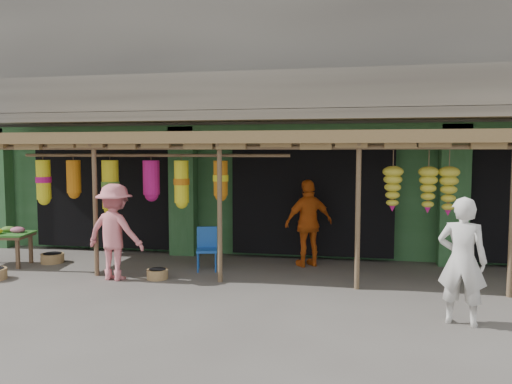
% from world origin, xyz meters
% --- Properties ---
extents(ground, '(80.00, 80.00, 0.00)m').
position_xyz_m(ground, '(0.00, 0.00, 0.00)').
color(ground, '#514C47').
rests_on(ground, ground).
extents(building, '(16.40, 6.80, 7.00)m').
position_xyz_m(building, '(-0.00, 4.87, 3.37)').
color(building, gray).
rests_on(building, ground).
extents(awning, '(14.00, 2.70, 2.79)m').
position_xyz_m(awning, '(-0.14, 0.80, 2.58)').
color(awning, brown).
rests_on(awning, ground).
extents(blue_chair, '(0.51, 0.52, 0.87)m').
position_xyz_m(blue_chair, '(-2.02, 0.69, 0.49)').
color(blue_chair, blue).
rests_on(blue_chair, ground).
extents(basket_left, '(0.59, 0.59, 0.20)m').
position_xyz_m(basket_left, '(-5.52, 0.65, 0.10)').
color(basket_left, olive).
rests_on(basket_left, ground).
extents(basket_right, '(0.54, 0.54, 0.18)m').
position_xyz_m(basket_right, '(-2.73, -0.22, 0.09)').
color(basket_right, '#A27C4B').
rests_on(basket_right, ground).
extents(person_front, '(0.75, 0.60, 1.80)m').
position_xyz_m(person_front, '(2.42, -1.76, 0.90)').
color(person_front, silver).
rests_on(person_front, ground).
extents(person_vendor, '(1.15, 0.96, 1.84)m').
position_xyz_m(person_vendor, '(0.00, 1.42, 0.92)').
color(person_vendor, '#CE5613').
rests_on(person_vendor, ground).
extents(person_shopper, '(1.27, 0.85, 1.82)m').
position_xyz_m(person_shopper, '(-3.50, -0.39, 0.91)').
color(person_shopper, '#E67982').
rests_on(person_shopper, ground).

